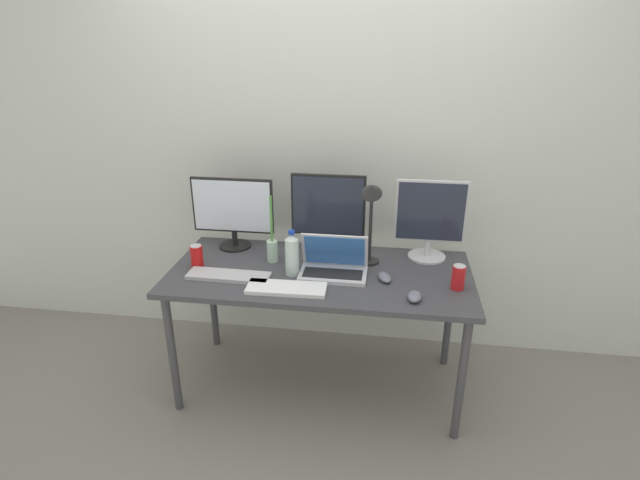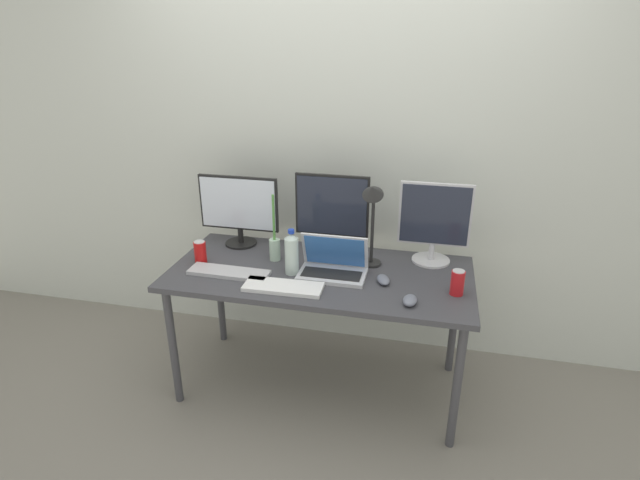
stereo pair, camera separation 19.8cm
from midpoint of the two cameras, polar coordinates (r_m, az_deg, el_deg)
The scene contains 16 objects.
ground_plane at distance 3.06m, azimuth -1.92°, elevation -16.13°, with size 16.00×16.00×0.00m, color gray.
wall_back at distance 3.03m, azimuth -0.28°, elevation 10.93°, with size 7.00×0.08×2.60m, color silver.
work_desk at distance 2.69m, azimuth -2.11°, elevation -4.85°, with size 1.60×0.74×0.74m.
monitor_left at distance 2.93m, azimuth -11.87°, elevation 3.33°, with size 0.48×0.19×0.42m.
monitor_center at distance 2.80m, azimuth -1.09°, elevation 3.29°, with size 0.42×0.19×0.46m.
monitor_right at distance 2.77m, azimuth 10.49°, elevation 2.42°, with size 0.38×0.21×0.45m.
laptop_silver at distance 2.61m, azimuth -0.60°, elevation -2.91°, with size 0.35×0.21×0.22m.
keyboard_main at distance 2.65m, azimuth -12.53°, elevation -4.05°, with size 0.43×0.12×0.02m, color #B2B2B7.
keyboard_aux at distance 2.48m, azimuth -6.15°, elevation -5.56°, with size 0.39×0.14×0.02m, color white.
mouse_by_keyboard at distance 2.57m, azimuth 5.21°, elevation -4.30°, with size 0.06×0.11×0.03m, color slate.
mouse_by_laptop at distance 2.40m, azimuth 8.43°, elevation -6.46°, with size 0.06×0.10×0.04m, color slate.
water_bottle at distance 2.59m, azimuth -5.41°, elevation -1.69°, with size 0.07×0.07×0.25m.
soda_can_near_keyboard at distance 2.52m, azimuth 13.39°, elevation -4.21°, with size 0.07×0.07×0.13m.
soda_can_by_laptop at distance 2.78m, azimuth -15.90°, elevation -1.84°, with size 0.07×0.07×0.13m.
bamboo_vase at distance 2.76m, azimuth -7.51°, elevation -0.95°, with size 0.06×0.06×0.38m.
desk_lamp at distance 2.60m, azimuth 3.69°, elevation 3.75°, with size 0.11×0.18×0.49m.
Camera 1 is at (0.34, -2.36, 1.92)m, focal length 28.00 mm.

